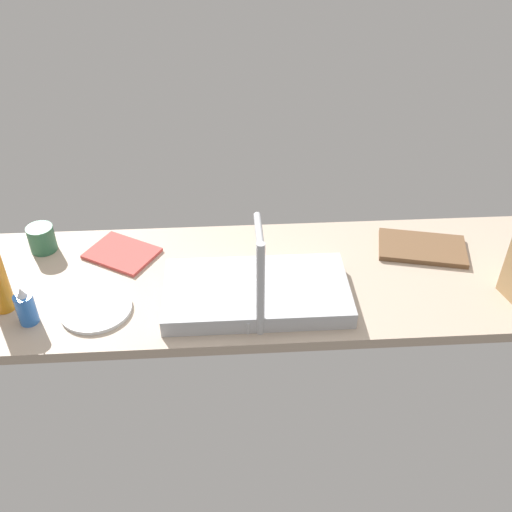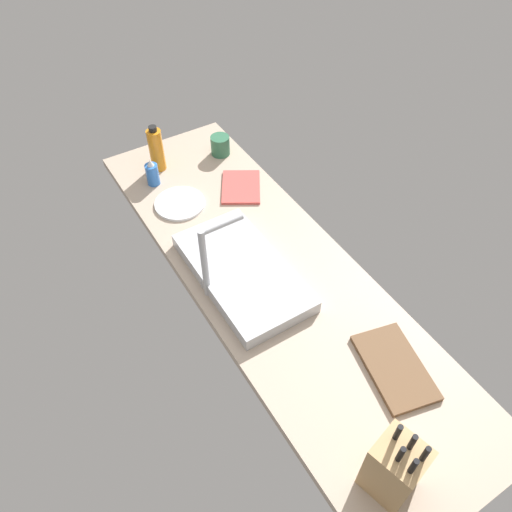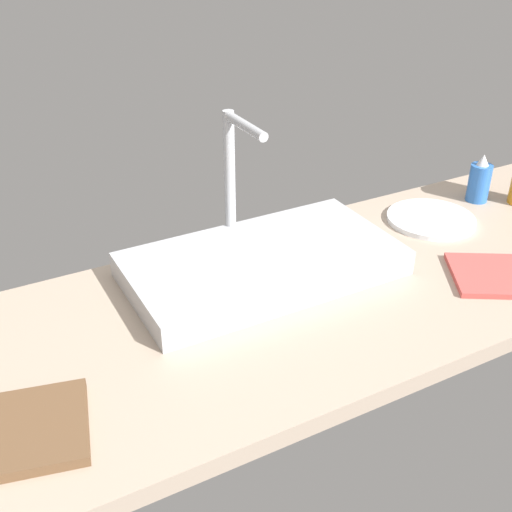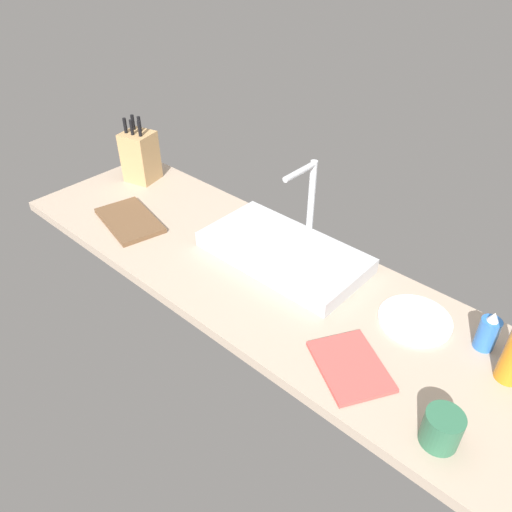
{
  "view_description": "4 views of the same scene",
  "coord_description": "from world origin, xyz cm",
  "px_view_note": "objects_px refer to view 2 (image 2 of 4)",
  "views": [
    {
      "loc": [
        11.01,
        142.88,
        120.5
      ],
      "look_at": [
        2.09,
        -2.4,
        10.17
      ],
      "focal_mm": 40.68,
      "sensor_mm": 36.0,
      "label": 1
    },
    {
      "loc": [
        -98.65,
        66.9,
        142.14
      ],
      "look_at": [
        4.34,
        3.53,
        9.31
      ],
      "focal_mm": 34.63,
      "sensor_mm": 36.0,
      "label": 2
    },
    {
      "loc": [
        -51.72,
        -87.52,
        72.91
      ],
      "look_at": [
        -2.87,
        2.89,
        13.38
      ],
      "focal_mm": 44.3,
      "sensor_mm": 36.0,
      "label": 3
    },
    {
      "loc": [
        85.67,
        -94.83,
        103.89
      ],
      "look_at": [
        3.78,
        -4.6,
        13.28
      ],
      "focal_mm": 34.38,
      "sensor_mm": 36.0,
      "label": 4
    }
  ],
  "objects_px": {
    "coffee_mug": "(220,145)",
    "sink_basin": "(242,272)",
    "knife_block": "(394,468)",
    "dinner_plate": "(180,203)",
    "faucet": "(209,256)",
    "soap_bottle": "(152,174)",
    "dish_towel": "(241,187)",
    "cutting_board": "(395,367)",
    "water_bottle": "(156,149)"
  },
  "relations": [
    {
      "from": "sink_basin",
      "to": "cutting_board",
      "type": "height_order",
      "value": "sink_basin"
    },
    {
      "from": "dish_towel",
      "to": "coffee_mug",
      "type": "relative_size",
      "value": 2.42
    },
    {
      "from": "water_bottle",
      "to": "dinner_plate",
      "type": "xyz_separation_m",
      "value": [
        -0.27,
        0.03,
        -0.09
      ]
    },
    {
      "from": "faucet",
      "to": "coffee_mug",
      "type": "bearing_deg",
      "value": -30.99
    },
    {
      "from": "coffee_mug",
      "to": "sink_basin",
      "type": "bearing_deg",
      "value": 157.06
    },
    {
      "from": "cutting_board",
      "to": "dish_towel",
      "type": "relative_size",
      "value": 1.31
    },
    {
      "from": "dish_towel",
      "to": "sink_basin",
      "type": "bearing_deg",
      "value": 150.04
    },
    {
      "from": "dinner_plate",
      "to": "cutting_board",
      "type": "bearing_deg",
      "value": -167.3
    },
    {
      "from": "dish_towel",
      "to": "coffee_mug",
      "type": "distance_m",
      "value": 0.27
    },
    {
      "from": "water_bottle",
      "to": "coffee_mug",
      "type": "relative_size",
      "value": 2.4
    },
    {
      "from": "water_bottle",
      "to": "dish_towel",
      "type": "relative_size",
      "value": 0.99
    },
    {
      "from": "sink_basin",
      "to": "dinner_plate",
      "type": "distance_m",
      "value": 0.48
    },
    {
      "from": "knife_block",
      "to": "dinner_plate",
      "type": "height_order",
      "value": "knife_block"
    },
    {
      "from": "faucet",
      "to": "water_bottle",
      "type": "bearing_deg",
      "value": -9.97
    },
    {
      "from": "soap_bottle",
      "to": "faucet",
      "type": "bearing_deg",
      "value": 174.23
    },
    {
      "from": "knife_block",
      "to": "cutting_board",
      "type": "bearing_deg",
      "value": -60.0
    },
    {
      "from": "cutting_board",
      "to": "dish_towel",
      "type": "xyz_separation_m",
      "value": [
        1.01,
        -0.04,
        -0.0
      ]
    },
    {
      "from": "dish_towel",
      "to": "knife_block",
      "type": "bearing_deg",
      "value": 167.14
    },
    {
      "from": "sink_basin",
      "to": "water_bottle",
      "type": "relative_size",
      "value": 2.57
    },
    {
      "from": "sink_basin",
      "to": "faucet",
      "type": "relative_size",
      "value": 1.79
    },
    {
      "from": "water_bottle",
      "to": "faucet",
      "type": "bearing_deg",
      "value": 170.03
    },
    {
      "from": "knife_block",
      "to": "faucet",
      "type": "bearing_deg",
      "value": -8.14
    },
    {
      "from": "faucet",
      "to": "knife_block",
      "type": "height_order",
      "value": "faucet"
    },
    {
      "from": "dinner_plate",
      "to": "coffee_mug",
      "type": "relative_size",
      "value": 2.34
    },
    {
      "from": "soap_bottle",
      "to": "dish_towel",
      "type": "xyz_separation_m",
      "value": [
        -0.23,
        -0.31,
        -0.05
      ]
    },
    {
      "from": "cutting_board",
      "to": "soap_bottle",
      "type": "distance_m",
      "value": 1.27
    },
    {
      "from": "faucet",
      "to": "dinner_plate",
      "type": "bearing_deg",
      "value": -12.16
    },
    {
      "from": "sink_basin",
      "to": "soap_bottle",
      "type": "xyz_separation_m",
      "value": [
        0.66,
        0.06,
        0.03
      ]
    },
    {
      "from": "knife_block",
      "to": "dinner_plate",
      "type": "xyz_separation_m",
      "value": [
        1.3,
        -0.01,
        -0.1
      ]
    },
    {
      "from": "faucet",
      "to": "cutting_board",
      "type": "relative_size",
      "value": 1.08
    },
    {
      "from": "soap_bottle",
      "to": "dinner_plate",
      "type": "relative_size",
      "value": 0.59
    },
    {
      "from": "water_bottle",
      "to": "coffee_mug",
      "type": "distance_m",
      "value": 0.3
    },
    {
      "from": "cutting_board",
      "to": "dish_towel",
      "type": "distance_m",
      "value": 1.01
    },
    {
      "from": "knife_block",
      "to": "dish_towel",
      "type": "bearing_deg",
      "value": -27.2
    },
    {
      "from": "soap_bottle",
      "to": "knife_block",
      "type": "bearing_deg",
      "value": -179.15
    },
    {
      "from": "soap_bottle",
      "to": "water_bottle",
      "type": "xyz_separation_m",
      "value": [
        0.09,
        -0.07,
        0.05
      ]
    },
    {
      "from": "knife_block",
      "to": "dinner_plate",
      "type": "bearing_deg",
      "value": -14.96
    },
    {
      "from": "soap_bottle",
      "to": "dish_towel",
      "type": "bearing_deg",
      "value": -126.41
    },
    {
      "from": "sink_basin",
      "to": "dinner_plate",
      "type": "xyz_separation_m",
      "value": [
        0.48,
        0.02,
        -0.02
      ]
    },
    {
      "from": "dinner_plate",
      "to": "dish_towel",
      "type": "relative_size",
      "value": 0.97
    },
    {
      "from": "dish_towel",
      "to": "coffee_mug",
      "type": "height_order",
      "value": "coffee_mug"
    },
    {
      "from": "dish_towel",
      "to": "coffee_mug",
      "type": "bearing_deg",
      "value": -9.79
    },
    {
      "from": "cutting_board",
      "to": "soap_bottle",
      "type": "bearing_deg",
      "value": 12.45
    },
    {
      "from": "faucet",
      "to": "water_bottle",
      "type": "xyz_separation_m",
      "value": [
        0.75,
        -0.13,
        -0.08
      ]
    },
    {
      "from": "water_bottle",
      "to": "dish_towel",
      "type": "distance_m",
      "value": 0.41
    },
    {
      "from": "sink_basin",
      "to": "dinner_plate",
      "type": "relative_size",
      "value": 2.63
    },
    {
      "from": "coffee_mug",
      "to": "soap_bottle",
      "type": "bearing_deg",
      "value": 96.19
    },
    {
      "from": "cutting_board",
      "to": "water_bottle",
      "type": "relative_size",
      "value": 1.33
    },
    {
      "from": "sink_basin",
      "to": "dish_towel",
      "type": "distance_m",
      "value": 0.5
    },
    {
      "from": "faucet",
      "to": "dish_towel",
      "type": "xyz_separation_m",
      "value": [
        0.44,
        -0.38,
        -0.18
      ]
    }
  ]
}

